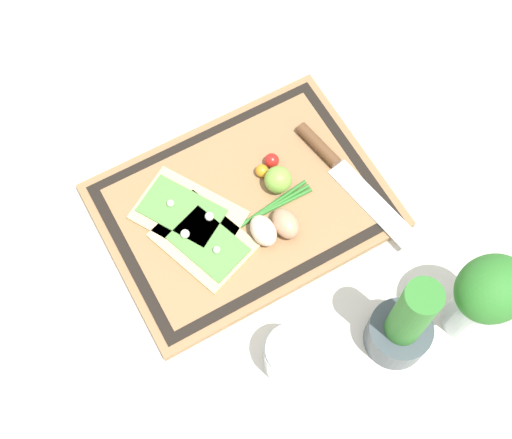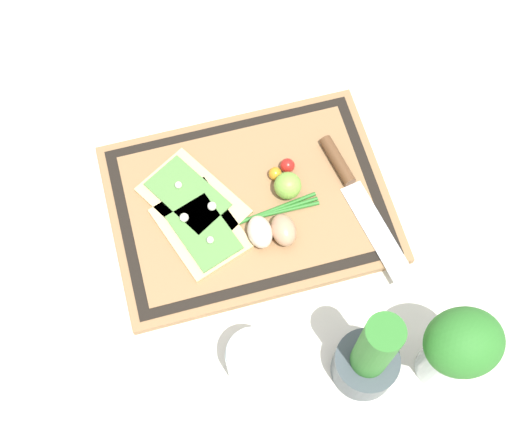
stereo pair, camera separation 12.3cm
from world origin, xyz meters
name	(u,v)px [view 2 (the right image)]	position (x,y,z in m)	size (l,w,h in m)	color
ground_plane	(249,206)	(0.00, 0.00, 0.00)	(6.00, 6.00, 0.00)	silver
cutting_board	(249,203)	(0.00, 0.00, 0.01)	(0.49, 0.36, 0.02)	#997047
pizza_slice_near	(192,199)	(0.10, -0.03, 0.03)	(0.19, 0.22, 0.02)	#DBBC7F
pizza_slice_far	(201,229)	(0.10, 0.03, 0.03)	(0.16, 0.19, 0.02)	#DBBC7F
knife	(350,183)	(-0.18, 0.02, 0.03)	(0.08, 0.30, 0.02)	silver
egg_brown	(284,230)	(-0.04, 0.08, 0.04)	(0.04, 0.06, 0.04)	tan
egg_pink	(261,232)	(0.00, 0.07, 0.04)	(0.04, 0.06, 0.04)	beige
lime	(287,184)	(-0.07, 0.00, 0.05)	(0.05, 0.05, 0.05)	#7FB742
cherry_tomato_red	(287,166)	(-0.08, -0.04, 0.03)	(0.03, 0.03, 0.03)	red
cherry_tomato_yellow	(275,174)	(-0.06, -0.04, 0.03)	(0.02, 0.02, 0.02)	orange
scallion_bunch	(250,219)	(0.01, 0.04, 0.02)	(0.25, 0.04, 0.01)	#2D7528
herb_pot	(369,358)	(-0.10, 0.33, 0.08)	(0.10, 0.10, 0.24)	#3D474C
sauce_jar	(253,360)	(0.07, 0.28, 0.04)	(0.09, 0.09, 0.09)	silver
herb_glass	(457,349)	(-0.22, 0.36, 0.13)	(0.12, 0.10, 0.21)	silver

